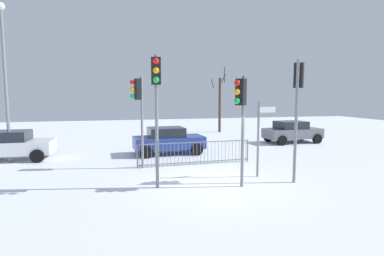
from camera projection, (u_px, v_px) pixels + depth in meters
ground_plane at (215, 182)px, 11.36m from camera, size 60.00×60.00×0.00m
traffic_light_rear_left at (298, 93)px, 11.11m from camera, size 0.47×0.47×4.48m
traffic_light_mid_left at (138, 101)px, 13.18m from camera, size 0.55×0.37×4.02m
traffic_light_rear_right at (156, 91)px, 10.20m from camera, size 0.35×0.57×4.57m
traffic_light_foreground_left at (241, 106)px, 10.41m from camera, size 0.49×0.44×3.88m
direction_sign_post at (260, 134)px, 11.98m from camera, size 0.79×0.13×3.00m
pedestrian_guard_railing at (195, 153)px, 14.18m from camera, size 5.37×0.19×1.07m
car_blue_trailing at (168, 140)px, 16.76m from camera, size 3.89×2.10×1.47m
car_grey_mid at (292, 131)px, 20.78m from camera, size 3.89×2.10×1.47m
car_white_far at (11, 145)px, 15.11m from camera, size 3.84×1.99×1.47m
street_lamp at (5, 68)px, 14.22m from camera, size 0.36×0.36×7.44m
bare_tree_left at (220, 103)px, 26.64m from camera, size 1.31×1.33×5.57m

